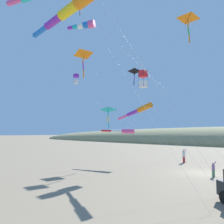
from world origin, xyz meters
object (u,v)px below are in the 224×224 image
at_px(kite_windsock_long_streamer_right, 122,131).
at_px(kite_windsock_blue_topmost, 138,110).
at_px(kite_windsock_yellow_midlevel, 70,9).
at_px(kite_delta_striped_overhead, 84,55).
at_px(kite_delta_rainbow_low_near, 188,19).
at_px(kite_box_magenta_far_left, 76,79).
at_px(kite_delta_teal_far_right, 134,71).
at_px(kite_delta_long_streamer_left, 108,110).
at_px(person_adult_flyer, 184,155).
at_px(kite_box_checkered_midright, 143,79).
at_px(kite_windsock_black_fish_shape, 85,25).
at_px(kite_delta_white_trailing, 81,0).
at_px(person_child_green_jacket, 213,168).

xyz_separation_m(kite_windsock_long_streamer_right, kite_windsock_blue_topmost, (-5.77, -6.84, 1.69)).
distance_m(kite_windsock_yellow_midlevel, kite_delta_striped_overhead, 16.21).
xyz_separation_m(kite_delta_rainbow_low_near, kite_windsock_long_streamer_right, (7.28, 12.09, -7.21)).
bearing_deg(kite_delta_rainbow_low_near, kite_box_magenta_far_left, 74.70).
bearing_deg(kite_box_magenta_far_left, kite_delta_striped_overhead, -118.23).
relative_size(kite_delta_rainbow_low_near, kite_delta_teal_far_right, 0.90).
distance_m(kite_delta_long_streamer_left, kite_windsock_blue_topmost, 8.68).
relative_size(person_adult_flyer, kite_windsock_long_streamer_right, 0.18).
bearing_deg(person_adult_flyer, kite_box_magenta_far_left, 129.17).
bearing_deg(kite_delta_rainbow_low_near, kite_windsock_yellow_midlevel, 166.30).
bearing_deg(kite_box_checkered_midright, kite_delta_rainbow_low_near, -131.58).
bearing_deg(kite_windsock_black_fish_shape, kite_windsock_long_streamer_right, -1.27).
height_order(person_adult_flyer, kite_delta_rainbow_low_near, kite_delta_rainbow_low_near).
height_order(kite_windsock_long_streamer_right, kite_box_magenta_far_left, kite_box_magenta_far_left).
bearing_deg(kite_windsock_black_fish_shape, kite_windsock_blue_topmost, -88.06).
xyz_separation_m(kite_windsock_long_streamer_right, kite_delta_striped_overhead, (-4.77, 1.75, 8.92)).
xyz_separation_m(person_adult_flyer, kite_delta_teal_far_right, (-3.51, 5.28, 11.46)).
height_order(kite_delta_striped_overhead, kite_delta_white_trailing, kite_delta_white_trailing).
height_order(kite_delta_rainbow_low_near, kite_windsock_black_fish_shape, kite_windsock_black_fish_shape).
bearing_deg(kite_box_checkered_midright, kite_windsock_black_fish_shape, 162.87).
bearing_deg(kite_delta_white_trailing, kite_windsock_black_fish_shape, 46.80).
bearing_deg(kite_delta_long_streamer_left, kite_windsock_yellow_midlevel, -141.03).
distance_m(person_child_green_jacket, kite_delta_white_trailing, 19.04).
xyz_separation_m(kite_delta_striped_overhead, kite_windsock_blue_topmost, (-0.99, -8.59, -7.23)).
relative_size(person_child_green_jacket, kite_delta_teal_far_right, 0.11).
relative_size(kite_windsock_yellow_midlevel, kite_delta_white_trailing, 0.62).
height_order(kite_delta_rainbow_low_near, kite_delta_teal_far_right, kite_delta_teal_far_right).
height_order(kite_delta_rainbow_low_near, kite_delta_striped_overhead, kite_delta_striped_overhead).
relative_size(kite_windsock_long_streamer_right, kite_delta_teal_far_right, 0.78).
height_order(kite_windsock_yellow_midlevel, kite_delta_long_streamer_left, kite_windsock_yellow_midlevel).
distance_m(person_adult_flyer, kite_delta_teal_far_right, 13.10).
bearing_deg(kite_delta_striped_overhead, person_child_green_jacket, -68.41).
distance_m(kite_windsock_blue_topmost, kite_box_magenta_far_left, 15.02).
bearing_deg(kite_windsock_long_streamer_right, kite_windsock_yellow_midlevel, -146.15).
distance_m(person_child_green_jacket, kite_box_magenta_far_left, 20.44).
height_order(person_child_green_jacket, kite_delta_striped_overhead, kite_delta_striped_overhead).
distance_m(kite_windsock_long_streamer_right, kite_windsock_black_fish_shape, 12.98).
bearing_deg(kite_windsock_yellow_midlevel, person_child_green_jacket, -1.90).
relative_size(kite_windsock_blue_topmost, kite_box_magenta_far_left, 0.78).
bearing_deg(kite_windsock_long_streamer_right, kite_delta_white_trailing, -160.72).
height_order(kite_delta_rainbow_low_near, kite_delta_long_streamer_left, kite_delta_rainbow_low_near).
bearing_deg(kite_box_checkered_midright, kite_delta_striped_overhead, 147.97).
height_order(kite_windsock_yellow_midlevel, kite_windsock_blue_topmost, kite_windsock_yellow_midlevel).
xyz_separation_m(kite_windsock_yellow_midlevel, kite_windsock_black_fish_shape, (9.16, 10.30, 6.19)).
relative_size(kite_box_magenta_far_left, kite_delta_white_trailing, 0.76).
height_order(kite_windsock_black_fish_shape, kite_delta_white_trailing, kite_windsock_black_fish_shape).
height_order(kite_box_magenta_far_left, kite_windsock_black_fish_shape, kite_windsock_black_fish_shape).
bearing_deg(kite_box_magenta_far_left, person_adult_flyer, -50.83).
relative_size(person_adult_flyer, kite_box_checkered_midright, 0.16).
bearing_deg(kite_delta_white_trailing, kite_delta_rainbow_low_near, -78.26).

